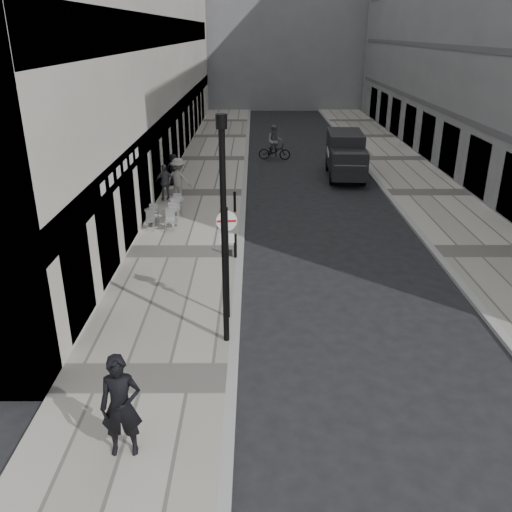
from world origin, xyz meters
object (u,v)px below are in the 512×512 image
(walking_man, at_px, (121,406))
(sign_post, at_px, (227,249))
(lamppost, at_px, (224,224))
(panel_van, at_px, (346,153))
(cyclist, at_px, (275,146))

(walking_man, xyz_separation_m, sign_post, (1.70, 5.16, 1.00))
(sign_post, relative_size, lamppost, 0.56)
(panel_van, bearing_deg, sign_post, -106.03)
(lamppost, bearing_deg, cyclist, 84.80)
(sign_post, distance_m, cyclist, 20.39)
(walking_man, bearing_deg, cyclist, 76.85)
(lamppost, height_order, panel_van, lamppost)
(cyclist, bearing_deg, sign_post, -88.84)
(walking_man, height_order, sign_post, sign_post)
(walking_man, bearing_deg, lamppost, 61.83)
(lamppost, relative_size, cyclist, 2.68)
(walking_man, height_order, cyclist, walking_man)
(panel_van, distance_m, cyclist, 5.67)
(panel_van, xyz_separation_m, cyclist, (-3.69, 4.28, -0.48))
(panel_van, relative_size, cyclist, 2.39)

